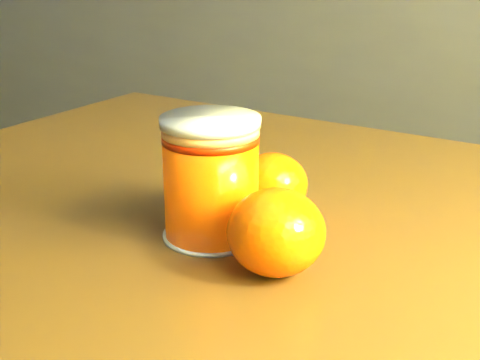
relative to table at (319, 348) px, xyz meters
The scene contains 6 objects.
kitchen_counter 1.60m from the table, 126.79° to the left, with size 3.15×0.60×0.90m, color #54555A.
table is the anchor object (origin of this frame).
juice_glass 0.16m from the table, 160.86° to the right, with size 0.07×0.07×0.09m.
orange_front 0.14m from the table, 150.45° to the left, with size 0.06×0.06×0.05m, color #FF5F05.
orange_back 0.13m from the table, 102.31° to the right, with size 0.07×0.07×0.06m, color #FF5F05.
orange_extra 0.16m from the table, behind, with size 0.07×0.07×0.06m, color #FF5F05.
Camera 1 is at (1.13, -0.25, 0.92)m, focal length 50.00 mm.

